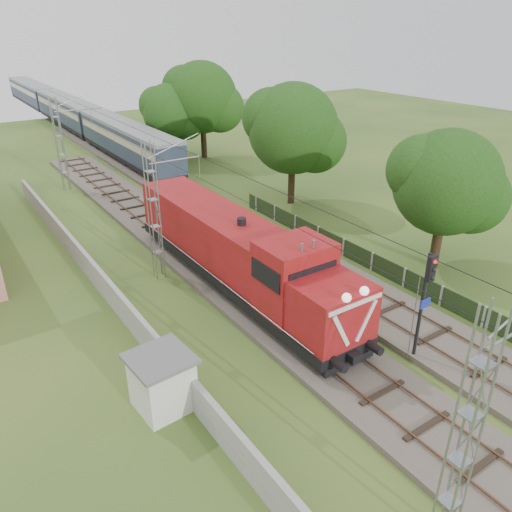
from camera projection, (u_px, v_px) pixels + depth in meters
ground at (334, 363)px, 22.21m from camera, size 140.00×140.00×0.00m
track_main at (248, 294)px, 27.37m from camera, size 4.20×70.00×0.45m
track_side at (211, 209)px, 39.62m from camera, size 4.20×80.00×0.45m
catenary at (155, 212)px, 27.96m from camera, size 3.31×70.00×8.00m
boundary_wall at (100, 281)px, 27.59m from camera, size 0.25×40.00×1.50m
fence at (404, 278)px, 28.23m from camera, size 0.12×32.00×1.20m
locomotive at (237, 251)px, 27.21m from camera, size 3.23×18.44×4.68m
coach_rake at (68, 110)px, 68.61m from camera, size 2.99×66.72×3.46m
signal_post at (426, 290)px, 20.82m from camera, size 0.58×0.45×5.28m
relay_hut at (162, 382)px, 19.23m from camera, size 2.46×2.46×2.37m
tree_a at (448, 184)px, 28.81m from camera, size 6.47×6.17×8.39m
tree_b at (294, 130)px, 38.95m from camera, size 7.42×7.07×9.62m
tree_c at (172, 113)px, 52.00m from camera, size 6.17×5.88×8.00m
tree_d at (203, 98)px, 52.38m from camera, size 7.77×7.40×10.07m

